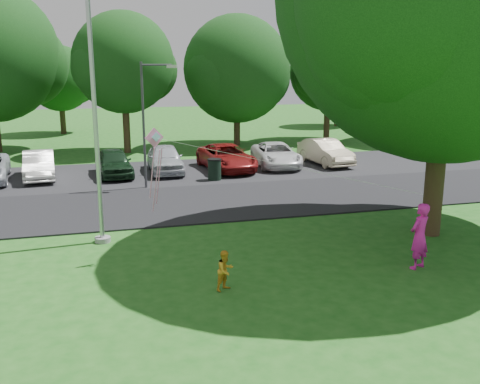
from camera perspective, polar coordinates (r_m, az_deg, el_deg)
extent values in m
plane|color=#1B5717|center=(13.46, 1.35, -10.71)|extent=(120.00, 120.00, 0.00)
cube|color=black|center=(21.77, -5.40, -1.19)|extent=(60.00, 6.00, 0.06)
cube|color=black|center=(28.04, -7.70, 2.06)|extent=(42.00, 7.00, 0.06)
cylinder|color=#B7BABF|center=(16.78, -15.43, 11.24)|extent=(0.14, 0.14, 10.00)
cylinder|color=gray|center=(17.63, -14.44, -4.93)|extent=(0.50, 0.50, 0.16)
cylinder|color=#3F3F44|center=(24.21, -10.24, 6.86)|extent=(0.11, 0.11, 5.63)
cylinder|color=#3F3F44|center=(24.00, -8.91, 13.26)|extent=(1.31, 0.32, 0.08)
cube|color=silver|center=(23.97, -7.29, 13.15)|extent=(0.45, 0.28, 0.13)
cylinder|color=black|center=(25.85, -2.74, 2.30)|extent=(0.64, 0.64, 1.03)
cylinder|color=black|center=(25.75, -2.75, 3.48)|extent=(0.68, 0.68, 0.06)
cylinder|color=#332316|center=(18.48, 20.09, 1.80)|extent=(0.62, 0.62, 4.08)
sphere|color=black|center=(16.09, 16.58, 17.08)|extent=(5.55, 5.55, 5.55)
sphere|color=black|center=(38.08, -22.03, 12.54)|extent=(5.53, 5.53, 5.53)
cylinder|color=#332316|center=(34.93, -12.02, 6.93)|extent=(0.44, 0.44, 3.43)
sphere|color=black|center=(34.73, -12.34, 13.34)|extent=(6.27, 6.27, 6.27)
sphere|color=black|center=(35.46, -10.03, 12.68)|extent=(4.07, 4.07, 4.07)
sphere|color=black|center=(33.90, -14.41, 12.71)|extent=(3.76, 3.76, 3.76)
cylinder|color=#332316|center=(37.42, -0.33, 7.04)|extent=(0.44, 0.44, 2.66)
sphere|color=black|center=(37.18, -0.34, 12.98)|extent=(7.27, 7.27, 7.27)
sphere|color=black|center=(38.34, 1.79, 12.18)|extent=(4.72, 4.72, 4.72)
sphere|color=black|center=(35.96, -2.25, 12.38)|extent=(4.36, 4.36, 4.36)
cylinder|color=#332316|center=(40.46, 9.24, 7.61)|extent=(0.44, 0.44, 3.02)
sphere|color=black|center=(40.26, 9.43, 12.56)|extent=(5.67, 5.67, 5.67)
sphere|color=black|center=(41.32, 10.72, 11.94)|extent=(3.68, 3.68, 3.68)
sphere|color=black|center=(39.16, 8.31, 12.16)|extent=(3.40, 3.40, 3.40)
cylinder|color=#332316|center=(42.65, 21.69, 7.41)|extent=(0.44, 0.44, 3.42)
sphere|color=black|center=(42.49, 22.26, 13.82)|extent=(8.77, 8.77, 8.77)
sphere|color=black|center=(44.38, 23.57, 12.80)|extent=(5.70, 5.70, 5.70)
sphere|color=black|center=(40.56, 21.12, 13.36)|extent=(5.26, 5.26, 5.26)
cylinder|color=#332316|center=(46.03, -18.39, 7.53)|extent=(0.44, 0.44, 2.60)
sphere|color=black|center=(45.85, -18.68, 11.41)|extent=(5.20, 5.20, 5.20)
sphere|color=black|center=(46.33, -17.14, 11.05)|extent=(3.38, 3.38, 3.38)
sphere|color=black|center=(45.28, -20.04, 10.96)|extent=(3.12, 3.12, 3.12)
cylinder|color=#332316|center=(50.30, 10.30, 8.45)|extent=(0.44, 0.44, 2.60)
sphere|color=black|center=(50.14, 10.45, 12.00)|extent=(5.20, 5.20, 5.20)
sphere|color=black|center=(51.12, 11.38, 11.54)|extent=(3.38, 3.38, 3.38)
sphere|color=black|center=(49.11, 9.65, 11.70)|extent=(3.12, 3.12, 3.12)
imported|color=silver|center=(27.87, -20.66, 2.71)|extent=(1.73, 4.15, 1.34)
imported|color=black|center=(27.47, -13.33, 3.09)|extent=(1.93, 4.11, 1.36)
imported|color=#B2B7BF|center=(27.88, -8.00, 3.54)|extent=(1.78, 4.21, 1.42)
imported|color=maroon|center=(28.30, -1.45, 3.73)|extent=(2.60, 4.99, 1.34)
imported|color=silver|center=(29.36, 3.86, 4.00)|extent=(2.56, 4.79, 1.28)
imported|color=#C6B793|center=(30.28, 9.08, 4.25)|extent=(1.88, 4.33, 1.39)
imported|color=#E51EA5|center=(15.48, 18.59, -4.48)|extent=(0.80, 0.69, 1.86)
imported|color=gold|center=(13.44, -1.57, -8.36)|extent=(0.63, 0.60, 1.03)
cube|color=pink|center=(15.15, -9.13, 5.75)|extent=(0.54, 0.20, 0.56)
cube|color=#8CC6E5|center=(15.12, -8.93, 5.82)|extent=(0.26, 0.11, 0.27)
cylinder|color=white|center=(14.69, 4.95, 2.84)|extent=(6.83, 2.78, 1.43)
cylinder|color=pink|center=(15.30, -9.36, 2.01)|extent=(0.19, 0.24, 1.49)
cylinder|color=pink|center=(15.39, -8.62, 1.66)|extent=(0.21, 0.39, 1.70)
cylinder|color=pink|center=(15.28, -8.92, 1.11)|extent=(0.23, 0.57, 1.90)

